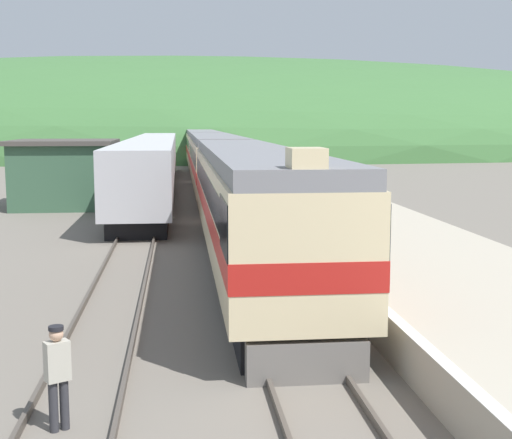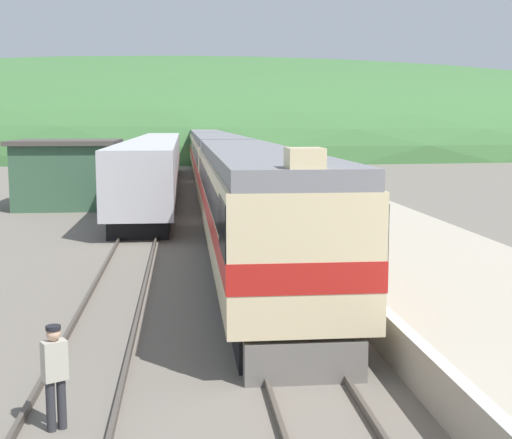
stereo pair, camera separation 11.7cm
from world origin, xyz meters
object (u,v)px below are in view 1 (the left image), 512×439
Objects in this scene: carriage_fourth at (197,143)px; siding_train at (153,164)px; carriage_third at (203,149)px; track_worker at (58,372)px; carriage_second at (215,163)px; express_train_lead_car at (251,203)px.

carriage_fourth is 41.24m from siding_train.
carriage_third is 22.46m from carriage_fourth.
track_worker is (-4.11, -79.00, -1.17)m from carriage_fourth.
carriage_second is at bearing 83.12° from track_worker.
express_train_lead_car is 12.81× the size of track_worker.
carriage_second is 0.51× the size of siding_train.
carriage_second is 22.46m from carriage_third.
carriage_third is 1.00× the size of carriage_fourth.
carriage_fourth is 0.51× the size of siding_train.
express_train_lead_car reaches higher than carriage_second.
carriage_third is 13.17× the size of track_worker.
carriage_second is at bearing -90.00° from carriage_fourth.
carriage_second and carriage_third have the same top height.
carriage_second is at bearing 90.00° from express_train_lead_car.
carriage_second is 1.00× the size of carriage_fourth.
carriage_second is 13.17× the size of track_worker.
siding_train is 25.93× the size of track_worker.
express_train_lead_car is 0.97× the size of carriage_second.
carriage_third is 0.51× the size of siding_train.
track_worker is at bearing -109.39° from express_train_lead_car.
siding_train is 37.96m from track_worker.
carriage_second is 34.34m from track_worker.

